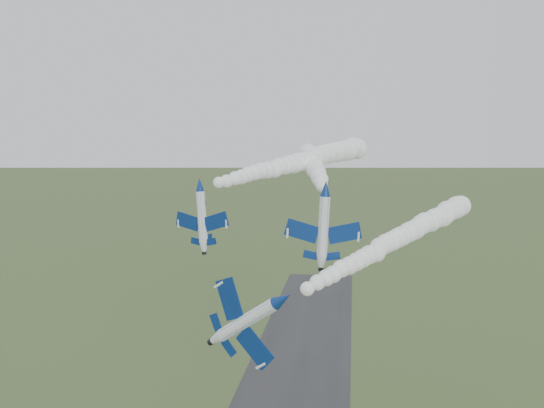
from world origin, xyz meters
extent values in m
cylinder|color=white|center=(4.05, -2.10, 35.02)|extent=(5.79, 9.37, 2.29)
cone|color=navy|center=(1.71, -7.43, 35.02)|extent=(3.06, 3.13, 2.29)
cone|color=white|center=(6.29, 3.04, 35.02)|extent=(2.89, 2.73, 2.29)
cylinder|color=black|center=(6.73, 4.04, 35.02)|extent=(1.33, 1.07, 1.16)
ellipsoid|color=black|center=(3.57, -4.48, 35.36)|extent=(2.66, 3.51, 1.52)
cube|color=navy|center=(2.59, -0.50, 37.66)|extent=(3.75, 3.59, 4.28)
cube|color=navy|center=(5.95, -1.97, 32.19)|extent=(3.75, 3.59, 4.28)
cube|color=navy|center=(5.00, 2.52, 36.48)|extent=(1.69, 1.63, 1.89)
cube|color=navy|center=(6.79, 1.74, 33.56)|extent=(1.69, 1.63, 1.89)
cube|color=navy|center=(6.88, 1.42, 35.81)|extent=(2.61, 2.44, 1.46)
cylinder|color=white|center=(-10.69, 17.41, 46.56)|extent=(4.26, 7.49, 1.43)
cone|color=navy|center=(-12.54, 13.04, 46.56)|extent=(2.09, 2.37, 1.43)
cone|color=white|center=(-8.90, 21.62, 46.56)|extent=(1.95, 2.04, 1.43)
cylinder|color=black|center=(-8.55, 22.45, 46.56)|extent=(0.88, 0.78, 0.72)
ellipsoid|color=black|center=(-11.48, 15.64, 47.07)|extent=(1.89, 2.75, 0.95)
cube|color=navy|center=(-12.87, 19.12, 46.25)|extent=(4.64, 3.59, 0.40)
cube|color=navy|center=(-7.93, 17.02, 46.61)|extent=(4.64, 3.59, 0.40)
cube|color=navy|center=(-10.53, 21.44, 46.47)|extent=(2.04, 1.61, 0.21)
cube|color=navy|center=(-7.90, 20.32, 46.66)|extent=(2.04, 1.61, 0.21)
cube|color=navy|center=(-9.37, 20.71, 47.73)|extent=(0.78, 1.41, 1.97)
cylinder|color=white|center=(8.02, 16.78, 46.26)|extent=(2.72, 8.78, 1.62)
cone|color=navy|center=(8.73, 11.37, 46.26)|extent=(1.90, 2.45, 1.62)
cone|color=white|center=(7.35, 21.99, 46.26)|extent=(1.84, 2.05, 1.62)
cylinder|color=black|center=(7.22, 23.01, 46.26)|extent=(0.89, 0.72, 0.82)
ellipsoid|color=black|center=(8.34, 14.58, 46.84)|extent=(1.45, 3.08, 1.08)
cube|color=navy|center=(4.85, 17.20, 46.26)|extent=(5.01, 3.06, 0.38)
cube|color=navy|center=(10.97, 17.99, 45.95)|extent=(5.01, 3.06, 0.38)
cube|color=navy|center=(5.84, 20.86, 46.34)|extent=(2.19, 1.39, 0.20)
cube|color=navy|center=(9.10, 21.28, 46.18)|extent=(2.19, 1.39, 0.20)
cube|color=navy|center=(7.57, 20.83, 47.60)|extent=(0.44, 1.66, 2.27)
camera|label=1|loc=(11.99, -70.01, 53.94)|focal=40.00mm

